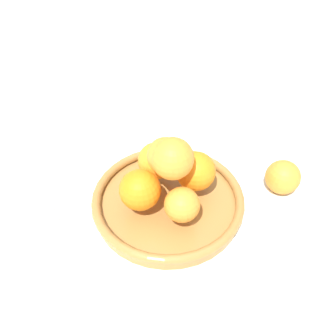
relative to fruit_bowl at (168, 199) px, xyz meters
The scene contains 5 objects.
ground_plane 0.02m from the fruit_bowl, ahead, with size 4.00×4.00×0.00m, color silver.
fruit_bowl is the anchor object (origin of this frame).
orange_pile 0.07m from the fruit_bowl, 115.72° to the left, with size 0.18×0.19×0.14m.
stray_orange 0.24m from the fruit_bowl, 58.01° to the left, with size 0.07×0.07×0.07m, color orange.
napkin_folded 0.30m from the fruit_bowl, 126.07° to the right, with size 0.14×0.14×0.01m, color silver.
Camera 1 is at (0.32, -0.29, 0.50)m, focal length 35.00 mm.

